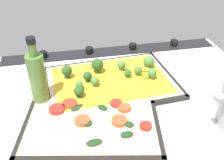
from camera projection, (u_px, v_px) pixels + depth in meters
ground_plane at (131, 104)px, 78.74cm from camera, size 84.23×67.94×3.00cm
stove_control_panel at (111, 51)px, 102.54cm from camera, size 80.86×7.00×2.60cm
baking_tray_front at (110, 83)px, 84.40cm from camera, size 42.02×31.14×1.30cm
broccoli_pizza at (110, 79)px, 83.88cm from camera, size 39.44×28.56×6.19cm
baking_tray_back at (91, 126)px, 68.24cm from camera, size 38.15×29.25×1.30cm
veggie_pizza_back at (92, 123)px, 68.21cm from camera, size 35.34×26.44×1.90cm
oil_bottle at (38, 78)px, 72.16cm from camera, size 4.69×4.69×20.28cm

